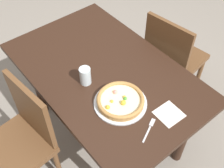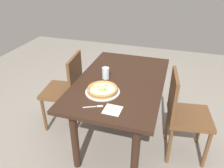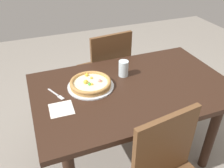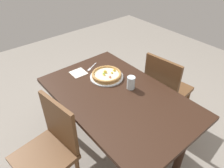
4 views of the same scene
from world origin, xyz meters
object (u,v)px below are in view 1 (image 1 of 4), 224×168
Objects in this scene: chair_near at (22,140)px; pizza at (120,100)px; plate at (120,103)px; drinking_glass at (85,76)px; chair_far at (172,58)px; fork at (150,128)px; napkin at (169,114)px; dining_table at (105,82)px.

chair_near is 0.67m from pizza.
drinking_glass is (-0.26, -0.06, 0.05)m from plate.
chair_far is at bearing -99.97° from chair_near.
chair_far reaches higher than pizza.
drinking_glass is (-0.50, -0.07, 0.06)m from fork.
chair_far is 2.88× the size of plate.
plate is at bearing -144.54° from napkin.
drinking_glass reaches higher than dining_table.
fork is at bearing -65.73° from chair_far.
chair_near is (-0.03, -0.64, -0.12)m from dining_table.
plate is 2.23× the size of napkin.
napkin is (0.53, 0.71, 0.23)m from chair_near.
pizza is (0.00, -0.00, 0.03)m from plate.
drinking_glass reaches higher than napkin.
drinking_glass is (0.01, -0.15, 0.17)m from dining_table.
chair_near is at bearing -101.45° from chair_far.
drinking_glass is (0.03, 0.48, 0.28)m from chair_near.
pizza is at bearing -125.40° from chair_near.
drinking_glass reaches higher than fork.
dining_table is 8.61× the size of fork.
napkin is (0.00, 0.15, -0.00)m from fork.
plate is 1.12× the size of pizza.
fork is 1.35× the size of drinking_glass.
dining_table is 4.83× the size of pizza.
chair_far reaches higher than dining_table.
dining_table is at bearing -172.02° from napkin.
fork is (0.50, -0.08, 0.11)m from dining_table.
fork is at bearing 3.19° from pizza.
napkin is at bearing -133.38° from chair_near.
chair_far is 0.88m from fork.
chair_near reaches higher than plate.
pizza is at bearing 12.35° from drinking_glass.
fork is at bearing -9.28° from dining_table.
plate reaches higher than fork.
plate reaches higher than dining_table.
plate is at bearing 67.89° from fork.
chair_near reaches higher than drinking_glass.
fork is 0.50m from drinking_glass.
chair_near is 1.00× the size of chair_far.
fork reaches higher than napkin.
chair_far is (0.05, 0.64, -0.12)m from dining_table.
chair_near is 3.23× the size of pizza.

